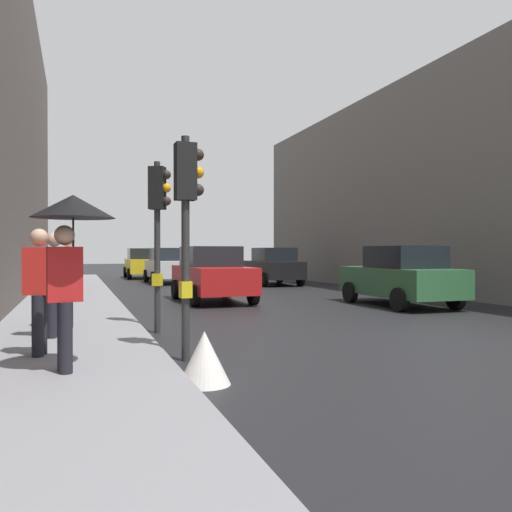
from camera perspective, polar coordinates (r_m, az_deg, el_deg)
ground_plane at (r=10.46m, az=21.05°, el=-8.39°), size 120.00×120.00×0.00m
sidewalk_kerb at (r=14.00m, az=-19.31°, el=-5.78°), size 2.70×40.00×0.16m
building_facade_right at (r=25.85m, az=25.63°, el=6.17°), size 12.00×26.64×8.33m
traffic_light_near_right at (r=10.66m, az=-10.44°, el=4.37°), size 0.45×0.35×3.38m
traffic_light_near_left at (r=7.90m, az=-7.41°, el=5.34°), size 0.43×0.25×3.30m
car_green_estate at (r=16.16m, az=15.28°, el=-2.09°), size 2.04×4.21×1.76m
car_red_sedan at (r=17.04m, az=-4.76°, el=-1.93°), size 2.09×4.23×1.76m
car_yellow_taxi at (r=32.09m, az=-12.06°, el=-0.77°), size 2.06×4.22×1.76m
car_white_compact at (r=26.94m, az=-9.46°, el=-1.02°), size 2.03×4.20×1.76m
car_dark_suv at (r=25.35m, az=1.79°, el=-1.11°), size 2.05×4.21×1.76m
car_blue_van at (r=38.42m, az=-5.08°, el=-0.54°), size 2.12×4.25×1.76m
pedestrian_with_umbrella at (r=6.80m, az=-19.29°, el=2.38°), size 1.00×1.00×2.14m
pedestrian_with_black_backpack at (r=10.77m, az=-19.74°, el=-1.91°), size 0.61×0.36×1.77m
pedestrian_with_grey_backpack at (r=9.61m, az=-21.10°, el=-2.21°), size 0.66×0.47×1.77m
pedestrian_in_red_jacket at (r=8.00m, az=-22.24°, el=-2.99°), size 0.44×0.36×1.77m
warning_sign_triangle at (r=6.57m, az=-5.56°, el=-10.83°), size 0.64×0.64×0.65m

